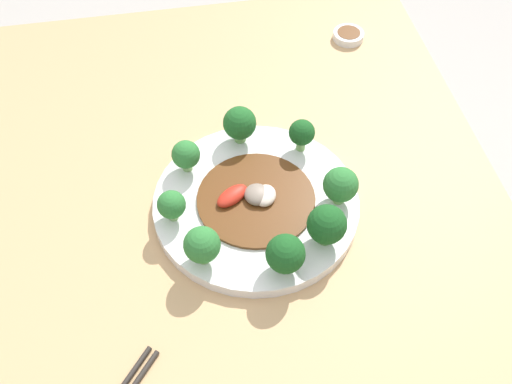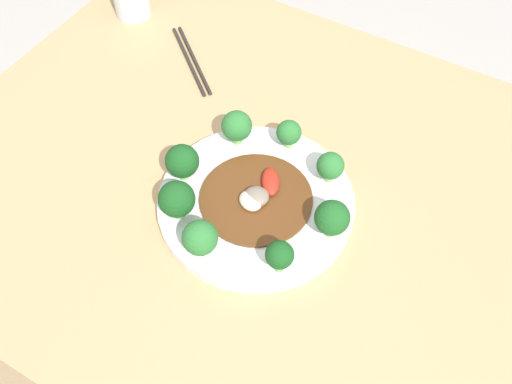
{
  "view_description": "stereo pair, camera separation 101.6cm",
  "coord_description": "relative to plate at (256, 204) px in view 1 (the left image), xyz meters",
  "views": [
    {
      "loc": [
        -0.52,
        0.05,
        1.49
      ],
      "look_at": [
        0.02,
        -0.05,
        0.78
      ],
      "focal_mm": 42.0,
      "sensor_mm": 36.0,
      "label": 1
    },
    {
      "loc": [
        0.31,
        -0.53,
        1.53
      ],
      "look_at": [
        0.02,
        -0.05,
        0.78
      ],
      "focal_mm": 42.0,
      "sensor_mm": 36.0,
      "label": 2
    }
  ],
  "objects": [
    {
      "name": "broccoli_south",
      "position": [
        -0.02,
        -0.12,
        0.05
      ],
      "size": [
        0.05,
        0.05,
        0.06
      ],
      "color": "#7AAD5B",
      "rests_on": "plate"
    },
    {
      "name": "broccoli_east",
      "position": [
        0.13,
        0.0,
        0.05
      ],
      "size": [
        0.05,
        0.05,
        0.07
      ],
      "color": "#70A356",
      "rests_on": "plate"
    },
    {
      "name": "broccoli_southeast",
      "position": [
        0.09,
        -0.09,
        0.05
      ],
      "size": [
        0.04,
        0.04,
        0.06
      ],
      "color": "#7AAD5B",
      "rests_on": "plate"
    },
    {
      "name": "broccoli_northwest",
      "position": [
        -0.09,
        0.09,
        0.05
      ],
      "size": [
        0.05,
        0.05,
        0.06
      ],
      "color": "#7AAD5B",
      "rests_on": "plate"
    },
    {
      "name": "stirfry_center",
      "position": [
        0.0,
        0.0,
        0.02
      ],
      "size": [
        0.18,
        0.18,
        0.02
      ],
      "color": "#5B3314",
      "rests_on": "plate"
    },
    {
      "name": "sauce_dish",
      "position": [
        0.38,
        -0.25,
        -0.0
      ],
      "size": [
        0.06,
        0.06,
        0.02
      ],
      "color": "white",
      "rests_on": "table"
    },
    {
      "name": "table",
      "position": [
        -0.02,
        0.05,
        -0.38
      ],
      "size": [
        1.13,
        0.9,
        0.74
      ],
      "color": "tan",
      "rests_on": "ground_plane"
    },
    {
      "name": "broccoli_northeast",
      "position": [
        0.08,
        0.1,
        0.04
      ],
      "size": [
        0.05,
        0.05,
        0.06
      ],
      "color": "#89B76B",
      "rests_on": "plate"
    },
    {
      "name": "broccoli_west",
      "position": [
        -0.13,
        -0.02,
        0.05
      ],
      "size": [
        0.06,
        0.06,
        0.07
      ],
      "color": "#89B76B",
      "rests_on": "plate"
    },
    {
      "name": "broccoli_north",
      "position": [
        -0.01,
        0.13,
        0.04
      ],
      "size": [
        0.04,
        0.04,
        0.05
      ],
      "color": "#89B76B",
      "rests_on": "plate"
    },
    {
      "name": "plate",
      "position": [
        0.0,
        0.0,
        0.0
      ],
      "size": [
        0.32,
        0.32,
        0.02
      ],
      "color": "white",
      "rests_on": "table"
    },
    {
      "name": "broccoli_southwest",
      "position": [
        -0.09,
        -0.09,
        0.05
      ],
      "size": [
        0.06,
        0.06,
        0.07
      ],
      "color": "#70A356",
      "rests_on": "plate"
    }
  ]
}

